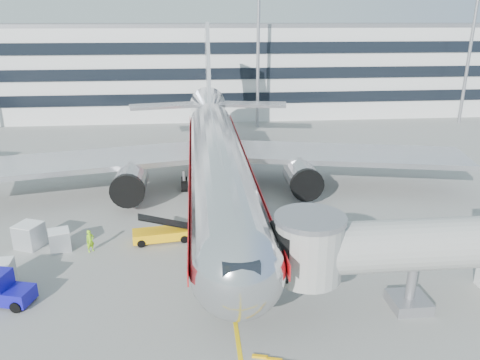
{
  "coord_description": "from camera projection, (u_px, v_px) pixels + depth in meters",
  "views": [
    {
      "loc": [
        -1.94,
        -30.98,
        16.48
      ],
      "look_at": [
        1.58,
        4.83,
        4.0
      ],
      "focal_mm": 35.0,
      "sensor_mm": 36.0,
      "label": 1
    }
  ],
  "objects": [
    {
      "name": "ground",
      "position": [
        225.0,
        253.0,
        34.71
      ],
      "size": [
        180.0,
        180.0,
        0.0
      ],
      "primitive_type": "plane",
      "color": "gray",
      "rests_on": "ground"
    },
    {
      "name": "lead_in_line",
      "position": [
        218.0,
        203.0,
        44.11
      ],
      "size": [
        0.25,
        70.0,
        0.01
      ],
      "primitive_type": "cube",
      "color": "yellow",
      "rests_on": "ground"
    },
    {
      "name": "main_jet",
      "position": [
        216.0,
        155.0,
        44.34
      ],
      "size": [
        50.95,
        48.7,
        16.06
      ],
      "color": "silver",
      "rests_on": "ground"
    },
    {
      "name": "jet_bridge",
      "position": [
        444.0,
        248.0,
        27.04
      ],
      "size": [
        17.8,
        4.5,
        7.0
      ],
      "color": "silver",
      "rests_on": "ground"
    },
    {
      "name": "terminal",
      "position": [
        204.0,
        68.0,
        86.64
      ],
      "size": [
        150.0,
        24.25,
        15.6
      ],
      "color": "silver",
      "rests_on": "ground"
    },
    {
      "name": "light_mast_centre",
      "position": [
        258.0,
        29.0,
        70.07
      ],
      "size": [
        2.4,
        1.2,
        25.45
      ],
      "color": "gray",
      "rests_on": "ground"
    },
    {
      "name": "light_mast_east",
      "position": [
        473.0,
        29.0,
        73.21
      ],
      "size": [
        2.4,
        1.2,
        25.45
      ],
      "color": "gray",
      "rests_on": "ground"
    },
    {
      "name": "belt_loader",
      "position": [
        162.0,
        233.0,
        36.38
      ],
      "size": [
        4.83,
        2.23,
        2.27
      ],
      "color": "#FFB40A",
      "rests_on": "ground"
    },
    {
      "name": "baggage_tug",
      "position": [
        6.0,
        290.0,
        28.27
      ],
      "size": [
        3.1,
        2.37,
        2.08
      ],
      "color": "#110E9F",
      "rests_on": "ground"
    },
    {
      "name": "cargo_container_left",
      "position": [
        29.0,
        235.0,
        35.36
      ],
      "size": [
        2.28,
        2.28,
        1.86
      ],
      "color": "silver",
      "rests_on": "ground"
    },
    {
      "name": "cargo_container_right",
      "position": [
        60.0,
        240.0,
        34.9
      ],
      "size": [
        1.87,
        1.87,
        1.58
      ],
      "color": "silver",
      "rests_on": "ground"
    },
    {
      "name": "ramp_worker",
      "position": [
        90.0,
        241.0,
        34.64
      ],
      "size": [
        0.74,
        0.71,
        1.71
      ],
      "primitive_type": "imported",
      "rotation": [
        0.0,
        0.0,
        0.69
      ],
      "color": "#94E718",
      "rests_on": "ground"
    }
  ]
}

